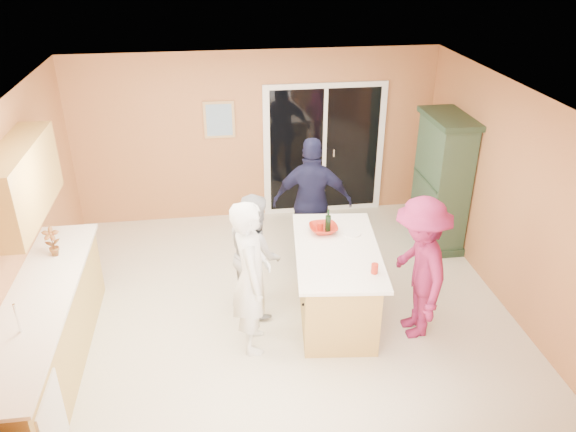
{
  "coord_description": "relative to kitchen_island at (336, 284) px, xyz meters",
  "views": [
    {
      "loc": [
        -0.65,
        -5.64,
        4.12
      ],
      "look_at": [
        0.15,
        0.1,
        1.15
      ],
      "focal_mm": 35.0,
      "sensor_mm": 36.0,
      "label": 1
    }
  ],
  "objects": [
    {
      "name": "floor",
      "position": [
        -0.65,
        0.32,
        -0.43
      ],
      "size": [
        5.5,
        5.5,
        0.0
      ],
      "primitive_type": "plane",
      "color": "beige",
      "rests_on": "ground"
    },
    {
      "name": "ceiling",
      "position": [
        -0.65,
        0.32,
        2.17
      ],
      "size": [
        5.5,
        5.0,
        0.1
      ],
      "primitive_type": "cube",
      "color": "white",
      "rests_on": "wall_back"
    },
    {
      "name": "wall_back",
      "position": [
        -0.65,
        2.82,
        0.87
      ],
      "size": [
        5.5,
        0.1,
        2.6
      ],
      "primitive_type": "cube",
      "color": "#EAA060",
      "rests_on": "ground"
    },
    {
      "name": "wall_front",
      "position": [
        -0.65,
        -2.18,
        0.87
      ],
      "size": [
        5.5,
        0.1,
        2.6
      ],
      "primitive_type": "cube",
      "color": "#EAA060",
      "rests_on": "ground"
    },
    {
      "name": "wall_left",
      "position": [
        -3.4,
        0.32,
        0.87
      ],
      "size": [
        0.1,
        5.0,
        2.6
      ],
      "primitive_type": "cube",
      "color": "#EAA060",
      "rests_on": "ground"
    },
    {
      "name": "wall_right",
      "position": [
        2.1,
        0.32,
        0.87
      ],
      "size": [
        0.1,
        5.0,
        2.6
      ],
      "primitive_type": "cube",
      "color": "#EAA060",
      "rests_on": "ground"
    },
    {
      "name": "left_cabinet_run",
      "position": [
        -3.1,
        -0.73,
        0.03
      ],
      "size": [
        0.65,
        3.05,
        1.24
      ],
      "color": "tan",
      "rests_on": "floor"
    },
    {
      "name": "upper_cabinets",
      "position": [
        -3.23,
        0.12,
        1.45
      ],
      "size": [
        0.35,
        1.6,
        0.75
      ],
      "primitive_type": "cube",
      "color": "tan",
      "rests_on": "wall_left"
    },
    {
      "name": "sliding_door",
      "position": [
        0.4,
        2.78,
        0.62
      ],
      "size": [
        1.9,
        0.07,
        2.1
      ],
      "color": "white",
      "rests_on": "floor"
    },
    {
      "name": "framed_picture",
      "position": [
        -1.2,
        2.79,
        1.17
      ],
      "size": [
        0.46,
        0.04,
        0.56
      ],
      "color": "tan",
      "rests_on": "wall_back"
    },
    {
      "name": "kitchen_island",
      "position": [
        0.0,
        0.0,
        0.0
      ],
      "size": [
        1.13,
        1.83,
        0.91
      ],
      "rotation": [
        0.0,
        0.0,
        -0.11
      ],
      "color": "tan",
      "rests_on": "floor"
    },
    {
      "name": "green_hutch",
      "position": [
        1.84,
        1.55,
        0.5
      ],
      "size": [
        0.55,
        1.04,
        1.91
      ],
      "color": "#213624",
      "rests_on": "floor"
    },
    {
      "name": "woman_white",
      "position": [
        -1.0,
        -0.39,
        0.45
      ],
      "size": [
        0.43,
        0.65,
        1.75
      ],
      "primitive_type": "imported",
      "rotation": [
        0.0,
        0.0,
        1.55
      ],
      "color": "white",
      "rests_on": "floor"
    },
    {
      "name": "woman_grey",
      "position": [
        -0.91,
        0.31,
        0.32
      ],
      "size": [
        0.72,
        0.84,
        1.49
      ],
      "primitive_type": "imported",
      "rotation": [
        0.0,
        0.0,
        1.8
      ],
      "color": "#959597",
      "rests_on": "floor"
    },
    {
      "name": "woman_navy",
      "position": [
        -0.06,
        1.25,
        0.46
      ],
      "size": [
        1.11,
        0.61,
        1.79
      ],
      "primitive_type": "imported",
      "rotation": [
        0.0,
        0.0,
        2.96
      ],
      "color": "#161731",
      "rests_on": "floor"
    },
    {
      "name": "woman_magenta",
      "position": [
        0.82,
        -0.41,
        0.41
      ],
      "size": [
        0.63,
        1.09,
        1.67
      ],
      "primitive_type": "imported",
      "rotation": [
        0.0,
        0.0,
        -1.58
      ],
      "color": "maroon",
      "rests_on": "floor"
    },
    {
      "name": "serving_bowl",
      "position": [
        -0.08,
        0.41,
        0.53
      ],
      "size": [
        0.34,
        0.34,
        0.08
      ],
      "primitive_type": "imported",
      "rotation": [
        0.0,
        0.0,
        0.03
      ],
      "color": "#B12513",
      "rests_on": "kitchen_island"
    },
    {
      "name": "tulip_vase",
      "position": [
        -3.1,
        0.24,
        0.68
      ],
      "size": [
        0.2,
        0.15,
        0.34
      ],
      "primitive_type": "imported",
      "rotation": [
        0.0,
        0.0,
        0.17
      ],
      "color": "#A01013",
      "rests_on": "left_cabinet_run"
    },
    {
      "name": "tumbler_near",
      "position": [
        -0.11,
        0.45,
        0.54
      ],
      "size": [
        0.09,
        0.09,
        0.1
      ],
      "primitive_type": "cylinder",
      "rotation": [
        0.0,
        0.0,
        -0.29
      ],
      "color": "#B12513",
      "rests_on": "kitchen_island"
    },
    {
      "name": "tumbler_far",
      "position": [
        0.27,
        -0.55,
        0.54
      ],
      "size": [
        0.09,
        0.09,
        0.11
      ],
      "primitive_type": "cylinder",
      "rotation": [
        0.0,
        0.0,
        0.17
      ],
      "color": "#B12513",
      "rests_on": "kitchen_island"
    },
    {
      "name": "wine_bottle",
      "position": [
        -0.03,
        0.4,
        0.6
      ],
      "size": [
        0.07,
        0.07,
        0.29
      ],
      "rotation": [
        0.0,
        0.0,
        0.01
      ],
      "color": "black",
      "rests_on": "kitchen_island"
    },
    {
      "name": "white_plate",
      "position": [
        0.25,
        0.31,
        0.49
      ],
      "size": [
        0.22,
        0.22,
        0.01
      ],
      "primitive_type": "cylinder",
      "rotation": [
        0.0,
        0.0,
        -0.08
      ],
      "color": "white",
      "rests_on": "kitchen_island"
    }
  ]
}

